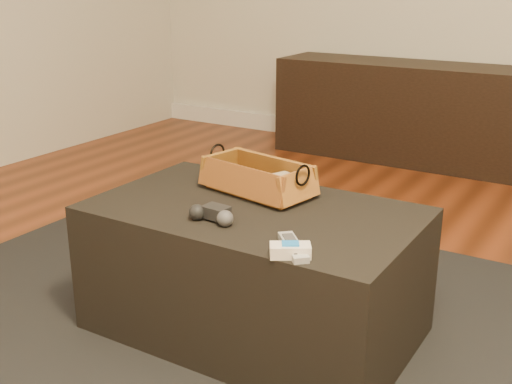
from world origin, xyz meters
The scene contains 10 objects.
baseboard centered at (0.00, 2.73, 0.06)m, with size 5.00×0.04×0.12m, color white.
media_cabinet centered at (-0.51, 2.51, 0.30)m, with size 1.54×0.45×0.60m, color black.
area_rug centered at (-0.18, 0.18, 0.01)m, with size 2.60×2.00×0.01m, color black.
ottoman centered at (-0.18, 0.23, 0.22)m, with size 1.00×0.60×0.42m, color black.
tv_remote centered at (-0.26, 0.35, 0.46)m, with size 0.20×0.04×0.02m, color black.
cloth_bundle centered at (-0.14, 0.37, 0.47)m, with size 0.10×0.07×0.06m, color tan.
wicker_basket centered at (-0.24, 0.36, 0.48)m, with size 0.41×0.27×0.13m.
game_controller centered at (-0.21, 0.07, 0.46)m, with size 0.15×0.08×0.05m.
silver_remote centered at (0.08, 0.01, 0.44)m, with size 0.15×0.16×0.02m.
cream_gadget centered at (0.09, -0.03, 0.45)m, with size 0.12×0.10×0.04m.
Camera 1 is at (0.80, -1.34, 1.11)m, focal length 45.00 mm.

